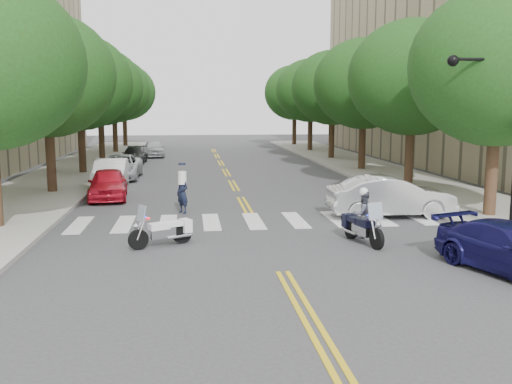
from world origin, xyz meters
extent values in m
plane|color=#38383A|center=(0.00, 0.00, 0.00)|extent=(140.00, 140.00, 0.00)
cube|color=#9E9991|center=(-9.50, 22.00, 0.07)|extent=(5.00, 60.00, 0.15)
cube|color=#9E9991|center=(9.50, 22.00, 0.07)|extent=(5.00, 60.00, 0.15)
cylinder|color=#382316|center=(-8.80, 14.00, 1.66)|extent=(0.44, 0.44, 3.32)
ellipsoid|color=#1F4112|center=(-8.80, 14.00, 5.56)|extent=(6.40, 6.40, 5.76)
cylinder|color=#382316|center=(-8.80, 22.00, 1.66)|extent=(0.44, 0.44, 3.32)
ellipsoid|color=#1F4112|center=(-8.80, 22.00, 5.56)|extent=(6.40, 6.40, 5.76)
cylinder|color=#382316|center=(-8.80, 30.00, 1.66)|extent=(0.44, 0.44, 3.32)
ellipsoid|color=#1F4112|center=(-8.80, 30.00, 5.56)|extent=(6.40, 6.40, 5.76)
cylinder|color=#382316|center=(-8.80, 38.00, 1.66)|extent=(0.44, 0.44, 3.32)
ellipsoid|color=#1F4112|center=(-8.80, 38.00, 5.56)|extent=(6.40, 6.40, 5.76)
cylinder|color=#382316|center=(-8.80, 46.00, 1.66)|extent=(0.44, 0.44, 3.32)
ellipsoid|color=#1F4112|center=(-8.80, 46.00, 5.56)|extent=(6.40, 6.40, 5.76)
cylinder|color=#382316|center=(8.80, 6.00, 1.66)|extent=(0.44, 0.44, 3.32)
ellipsoid|color=#1F4112|center=(8.80, 6.00, 5.56)|extent=(6.40, 6.40, 5.76)
cylinder|color=#382316|center=(8.80, 14.00, 1.66)|extent=(0.44, 0.44, 3.32)
ellipsoid|color=#1F4112|center=(8.80, 14.00, 5.56)|extent=(6.40, 6.40, 5.76)
cylinder|color=#382316|center=(8.80, 22.00, 1.66)|extent=(0.44, 0.44, 3.32)
ellipsoid|color=#1F4112|center=(8.80, 22.00, 5.56)|extent=(6.40, 6.40, 5.76)
cylinder|color=#382316|center=(8.80, 30.00, 1.66)|extent=(0.44, 0.44, 3.32)
ellipsoid|color=#1F4112|center=(8.80, 30.00, 5.56)|extent=(6.40, 6.40, 5.76)
cylinder|color=#382316|center=(8.80, 38.00, 1.66)|extent=(0.44, 0.44, 3.32)
ellipsoid|color=#1F4112|center=(8.80, 38.00, 5.56)|extent=(6.40, 6.40, 5.76)
cylinder|color=#382316|center=(8.80, 46.00, 1.66)|extent=(0.44, 0.44, 3.32)
ellipsoid|color=#1F4112|center=(8.80, 46.00, 5.56)|extent=(6.40, 6.40, 5.76)
cylinder|color=black|center=(7.00, 3.50, 5.60)|extent=(2.40, 0.10, 0.10)
sphere|color=black|center=(5.90, 3.50, 5.55)|extent=(0.36, 0.36, 0.36)
cylinder|color=black|center=(3.10, 1.96, 0.32)|extent=(0.28, 0.65, 0.63)
cylinder|color=black|center=(2.76, 3.41, 0.32)|extent=(0.31, 0.66, 0.63)
cube|color=silver|center=(2.92, 2.73, 0.42)|extent=(0.49, 0.89, 0.30)
cube|color=black|center=(2.94, 2.64, 0.65)|extent=(0.48, 0.71, 0.21)
cube|color=black|center=(2.82, 3.14, 0.67)|extent=(0.48, 0.59, 0.15)
cube|color=black|center=(2.72, 3.55, 0.56)|extent=(0.46, 0.37, 0.42)
cube|color=#8C99A5|center=(3.08, 2.08, 1.12)|extent=(0.49, 0.25, 0.51)
cube|color=red|center=(3.15, 2.26, 0.95)|extent=(0.11, 0.11, 0.07)
cube|color=#0C26E5|center=(2.93, 2.20, 0.95)|extent=(0.11, 0.11, 0.07)
imported|color=#474C56|center=(2.92, 2.73, 0.90)|extent=(0.82, 0.71, 1.47)
sphere|color=silver|center=(2.92, 2.73, 1.59)|extent=(0.28, 0.28, 0.28)
cylinder|color=black|center=(-3.81, 2.72, 0.30)|extent=(0.59, 0.40, 0.61)
cylinder|color=black|center=(-2.56, 3.40, 0.30)|extent=(0.61, 0.43, 0.61)
cube|color=silver|center=(-3.15, 3.08, 0.40)|extent=(0.84, 0.63, 0.29)
cube|color=white|center=(-3.23, 3.04, 0.62)|extent=(0.70, 0.58, 0.20)
cube|color=white|center=(-2.80, 3.27, 0.64)|extent=(0.60, 0.55, 0.14)
cube|color=white|center=(-2.44, 3.47, 0.53)|extent=(0.42, 0.47, 0.40)
cube|color=#8C99A5|center=(-3.71, 2.78, 1.07)|extent=(0.33, 0.46, 0.49)
cube|color=red|center=(-3.53, 2.75, 0.91)|extent=(0.12, 0.12, 0.07)
cube|color=#0C26E5|center=(-3.63, 2.94, 0.91)|extent=(0.12, 0.12, 0.07)
imported|color=black|center=(-2.58, 8.38, 0.79)|extent=(0.66, 0.69, 1.59)
imported|color=#BDBDBF|center=(5.23, 6.71, 0.78)|extent=(4.77, 1.80, 1.56)
imported|color=red|center=(-5.96, 12.24, 0.70)|extent=(1.99, 4.21, 1.39)
imported|color=white|center=(-6.30, 15.84, 0.74)|extent=(1.71, 4.54, 1.48)
imported|color=#B0B1B8|center=(-6.30, 19.50, 0.70)|extent=(2.36, 5.03, 1.39)
imported|color=black|center=(-6.30, 28.50, 0.60)|extent=(1.78, 4.17, 1.20)
imported|color=#AFAFB5|center=(-5.20, 34.00, 0.69)|extent=(1.98, 4.17, 1.38)
camera|label=1|loc=(-2.29, -13.77, 4.15)|focal=40.00mm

